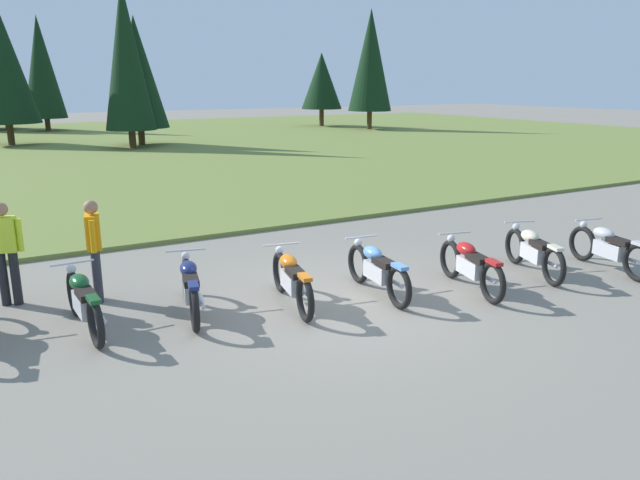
{
  "coord_description": "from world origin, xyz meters",
  "views": [
    {
      "loc": [
        -4.88,
        -7.92,
        3.45
      ],
      "look_at": [
        0.0,
        0.6,
        0.9
      ],
      "focal_mm": 34.06,
      "sensor_mm": 36.0,
      "label": 1
    }
  ],
  "objects": [
    {
      "name": "ground_plane",
      "position": [
        0.0,
        0.0,
        0.0
      ],
      "size": [
        140.0,
        140.0,
        0.0
      ],
      "primitive_type": "plane",
      "color": "gray"
    },
    {
      "name": "grass_moorland",
      "position": [
        0.0,
        26.96,
        0.05
      ],
      "size": [
        80.0,
        44.0,
        0.1
      ],
      "primitive_type": "cube",
      "color": "olive",
      "rests_on": "ground"
    },
    {
      "name": "motorcycle_british_green",
      "position": [
        -3.77,
        0.8,
        0.44
      ],
      "size": [
        0.62,
        2.1,
        0.88
      ],
      "color": "black",
      "rests_on": "ground"
    },
    {
      "name": "motorcycle_navy",
      "position": [
        -2.24,
        0.67,
        0.44
      ],
      "size": [
        0.74,
        2.07,
        0.88
      ],
      "color": "black",
      "rests_on": "ground"
    },
    {
      "name": "motorcycle_orange",
      "position": [
        -0.73,
        0.23,
        0.44
      ],
      "size": [
        0.67,
        2.08,
        0.88
      ],
      "color": "black",
      "rests_on": "ground"
    },
    {
      "name": "motorcycle_sky_blue",
      "position": [
        0.74,
        -0.02,
        0.44
      ],
      "size": [
        0.62,
        2.1,
        0.88
      ],
      "color": "black",
      "rests_on": "ground"
    },
    {
      "name": "motorcycle_red",
      "position": [
        2.27,
        -0.6,
        0.44
      ],
      "size": [
        0.74,
        2.07,
        0.88
      ],
      "color": "black",
      "rests_on": "ground"
    },
    {
      "name": "motorcycle_cream",
      "position": [
        3.91,
        -0.51,
        0.44
      ],
      "size": [
        0.9,
        2.01,
        0.88
      ],
      "color": "black",
      "rests_on": "ground"
    },
    {
      "name": "motorcycle_silver",
      "position": [
        5.32,
        -1.07,
        0.44
      ],
      "size": [
        0.67,
        2.08,
        0.88
      ],
      "color": "black",
      "rests_on": "ground"
    },
    {
      "name": "rider_with_back_turned",
      "position": [
        -3.37,
        1.96,
        0.95
      ],
      "size": [
        0.28,
        0.54,
        1.67
      ],
      "color": "#2D2D38",
      "rests_on": "ground"
    },
    {
      "name": "rider_checking_bike",
      "position": [
        -4.61,
        2.48,
        0.95
      ],
      "size": [
        0.53,
        0.32,
        1.67
      ],
      "color": "black",
      "rests_on": "ground"
    }
  ]
}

